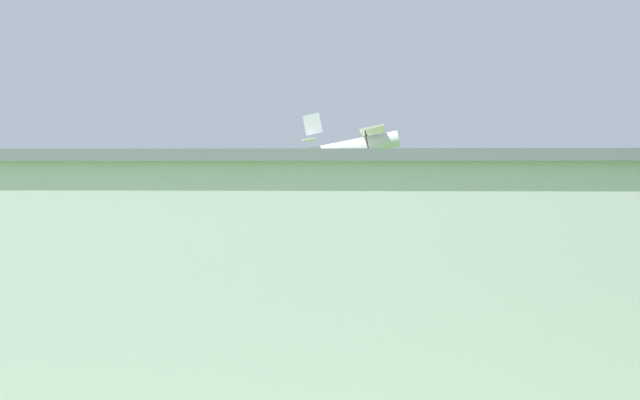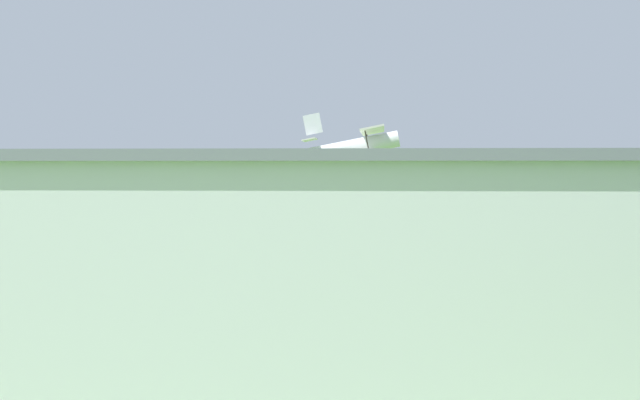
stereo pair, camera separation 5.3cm
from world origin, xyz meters
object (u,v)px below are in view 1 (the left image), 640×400
(biplane, at_px, (357,146))
(person_near_hangar_door, at_px, (65,281))
(person_beside_truck, at_px, (9,286))
(person_at_fence_line, at_px, (562,286))
(hangar, at_px, (217,257))

(biplane, distance_m, person_near_hangar_door, 20.57)
(person_near_hangar_door, height_order, person_beside_truck, person_near_hangar_door)
(person_beside_truck, xyz_separation_m, person_at_fence_line, (-28.71, -1.88, 0.07))
(hangar, distance_m, biplane, 27.69)
(hangar, height_order, biplane, biplane)
(hangar, relative_size, biplane, 3.80)
(person_beside_truck, height_order, person_at_fence_line, person_at_fence_line)
(person_beside_truck, bearing_deg, person_near_hangar_door, -140.70)
(person_beside_truck, bearing_deg, person_at_fence_line, -176.25)
(person_at_fence_line, bearing_deg, person_near_hangar_door, 0.06)
(biplane, distance_m, person_beside_truck, 23.33)
(hangar, height_order, person_near_hangar_door, hangar)
(hangar, xyz_separation_m, person_at_fence_line, (-14.82, -15.58, -2.93))
(biplane, height_order, person_at_fence_line, biplane)
(person_at_fence_line, bearing_deg, person_beside_truck, 3.75)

